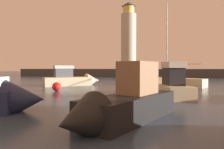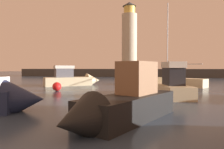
# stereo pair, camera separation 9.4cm
# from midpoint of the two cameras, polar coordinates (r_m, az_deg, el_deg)

# --- Properties ---
(ground_plane) EXTENTS (220.00, 220.00, 0.00)m
(ground_plane) POSITION_cam_midpoint_polar(r_m,az_deg,el_deg) (30.69, 3.79, -2.75)
(ground_plane) COLOR #2D3D51
(breakwater) EXTENTS (72.90, 6.54, 2.16)m
(breakwater) POSITION_cam_midpoint_polar(r_m,az_deg,el_deg) (59.06, 8.65, 0.44)
(breakwater) COLOR #423F3D
(breakwater) RESTS_ON ground_plane
(lighthouse) EXTENTS (4.21, 4.21, 18.61)m
(lighthouse) POSITION_cam_midpoint_polar(r_m,az_deg,el_deg) (60.17, 4.73, 9.93)
(lighthouse) COLOR beige
(lighthouse) RESTS_ON breakwater
(motorboat_0) EXTENTS (4.53, 7.41, 3.02)m
(motorboat_0) POSITION_cam_midpoint_polar(r_m,az_deg,el_deg) (9.35, 2.68, -7.99)
(motorboat_0) COLOR black
(motorboat_0) RESTS_ON ground_plane
(motorboat_3) EXTENTS (7.25, 6.50, 3.11)m
(motorboat_3) POSITION_cam_midpoint_polar(r_m,az_deg,el_deg) (29.58, -9.95, -1.28)
(motorboat_3) COLOR beige
(motorboat_3) RESTS_ON ground_plane
(motorboat_5) EXTENTS (4.03, 7.81, 3.30)m
(motorboat_5) POSITION_cam_midpoint_polar(r_m,az_deg,el_deg) (19.44, 14.75, -2.94)
(motorboat_5) COLOR beige
(motorboat_5) RESTS_ON ground_plane
(sailboat_moored) EXTENTS (8.43, 6.00, 11.27)m
(sailboat_moored) POSITION_cam_midpoint_polar(r_m,az_deg,el_deg) (29.66, 16.14, -1.83)
(sailboat_moored) COLOR beige
(sailboat_moored) RESTS_ON ground_plane
(mooring_buoy) EXTENTS (0.93, 0.93, 0.93)m
(mooring_buoy) POSITION_cam_midpoint_polar(r_m,az_deg,el_deg) (22.85, -14.50, -3.18)
(mooring_buoy) COLOR red
(mooring_buoy) RESTS_ON ground_plane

